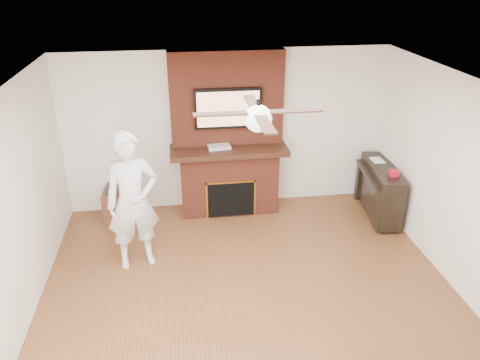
{
  "coord_description": "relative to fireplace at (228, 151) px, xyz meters",
  "views": [
    {
      "loc": [
        -0.75,
        -4.12,
        3.66
      ],
      "look_at": [
        -0.05,
        0.9,
        1.27
      ],
      "focal_mm": 35.0,
      "sensor_mm": 36.0,
      "label": 1
    }
  ],
  "objects": [
    {
      "name": "room_shell",
      "position": [
        0.0,
        -2.55,
        0.25
      ],
      "size": [
        5.36,
        5.86,
        2.86
      ],
      "color": "brown",
      "rests_on": "ground"
    },
    {
      "name": "fireplace",
      "position": [
        0.0,
        0.0,
        0.0
      ],
      "size": [
        1.78,
        0.64,
        2.5
      ],
      "color": "maroon",
      "rests_on": "ground"
    },
    {
      "name": "tv",
      "position": [
        0.0,
        -0.05,
        0.68
      ],
      "size": [
        1.0,
        0.08,
        0.6
      ],
      "color": "black",
      "rests_on": "fireplace"
    },
    {
      "name": "ceiling_fan",
      "position": [
        -0.0,
        -2.55,
        1.34
      ],
      "size": [
        1.21,
        1.21,
        0.31
      ],
      "color": "black",
      "rests_on": "room_shell"
    },
    {
      "name": "person",
      "position": [
        -1.36,
        -1.35,
        -0.08
      ],
      "size": [
        0.76,
        0.6,
        1.83
      ],
      "primitive_type": "imported",
      "rotation": [
        0.0,
        0.0,
        0.25
      ],
      "color": "silver",
      "rests_on": "ground"
    },
    {
      "name": "side_table",
      "position": [
        -1.7,
        -0.07,
        -0.74
      ],
      "size": [
        0.5,
        0.5,
        0.55
      ],
      "rotation": [
        0.0,
        0.0,
        -0.06
      ],
      "color": "#5B2D1A",
      "rests_on": "ground"
    },
    {
      "name": "piano",
      "position": [
        2.3,
        -0.55,
        -0.56
      ],
      "size": [
        0.62,
        1.29,
        0.91
      ],
      "rotation": [
        0.0,
        0.0,
        -0.14
      ],
      "color": "black",
      "rests_on": "ground"
    },
    {
      "name": "cable_box",
      "position": [
        -0.15,
        -0.1,
        0.11
      ],
      "size": [
        0.35,
        0.23,
        0.05
      ],
      "primitive_type": "cube",
      "rotation": [
        0.0,
        0.0,
        0.11
      ],
      "color": "silver",
      "rests_on": "fireplace"
    },
    {
      "name": "candle_orange",
      "position": [
        -0.08,
        -0.16,
        -0.94
      ],
      "size": [
        0.06,
        0.06,
        0.11
      ],
      "primitive_type": "cylinder",
      "color": "orange",
      "rests_on": "ground"
    },
    {
      "name": "candle_green",
      "position": [
        0.01,
        -0.24,
        -0.95
      ],
      "size": [
        0.07,
        0.07,
        0.08
      ],
      "primitive_type": "cylinder",
      "color": "#48772F",
      "rests_on": "ground"
    },
    {
      "name": "candle_cream",
      "position": [
        0.1,
        -0.17,
        -0.95
      ],
      "size": [
        0.09,
        0.09,
        0.1
      ],
      "primitive_type": "cylinder",
      "color": "beige",
      "rests_on": "ground"
    },
    {
      "name": "candle_blue",
      "position": [
        0.15,
        -0.24,
        -0.95
      ],
      "size": [
        0.06,
        0.06,
        0.09
      ],
      "primitive_type": "cylinder",
      "color": "#2C5186",
      "rests_on": "ground"
    }
  ]
}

